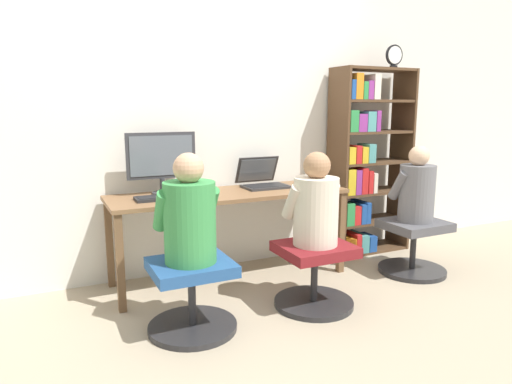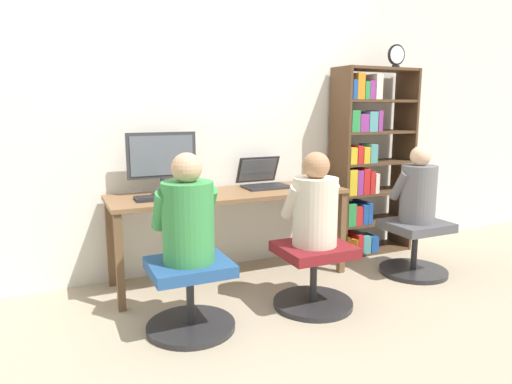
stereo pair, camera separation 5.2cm
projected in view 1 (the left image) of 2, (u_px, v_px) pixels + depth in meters
ground_plane at (245, 291)px, 3.39m from camera, size 14.00×14.00×0.00m
wall_back at (213, 113)px, 3.72m from camera, size 10.00×0.05×2.60m
desk at (230, 202)px, 3.53m from camera, size 1.84×0.57×0.70m
desktop_monitor at (162, 160)px, 3.40m from camera, size 0.52×0.16×0.46m
laptop at (263, 181)px, 3.76m from camera, size 0.36×0.35×0.24m
keyboard at (164, 197)px, 3.25m from camera, size 0.41×0.16×0.03m
computer_mouse_by_keyboard at (200, 194)px, 3.34m from camera, size 0.06×0.10×0.03m
office_chair_left at (192, 293)px, 2.77m from camera, size 0.55×0.55×0.44m
office_chair_right at (314, 273)px, 3.11m from camera, size 0.55×0.55×0.44m
person_at_monitor at (189, 216)px, 2.68m from camera, size 0.38×0.33×0.65m
person_at_laptop at (316, 205)px, 3.03m from camera, size 0.37×0.32×0.63m
bookshelf at (362, 165)px, 4.17m from camera, size 0.77×0.31×1.70m
desk_clock at (394, 56)px, 4.03m from camera, size 0.18×0.03×0.20m
office_chair_side at (413, 245)px, 3.75m from camera, size 0.55×0.55×0.44m
person_near_shelf at (417, 189)px, 3.67m from camera, size 0.34×0.31×0.61m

